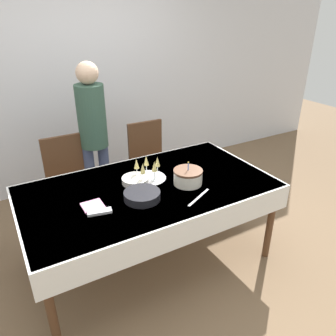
{
  "coord_description": "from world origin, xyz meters",
  "views": [
    {
      "loc": [
        -1.02,
        -2.09,
        2.05
      ],
      "look_at": [
        0.18,
        -0.0,
        0.87
      ],
      "focal_mm": 35.0,
      "sensor_mm": 36.0,
      "label": 1
    }
  ],
  "objects_px": {
    "dining_chair_far_right": "(150,161)",
    "plate_stack_dessert": "(135,180)",
    "birthday_cake": "(188,177)",
    "champagne_tray": "(148,170)",
    "person_standing": "(93,128)",
    "dining_chair_far_left": "(69,180)",
    "plate_stack_main": "(142,196)"
  },
  "relations": [
    {
      "from": "dining_chair_far_right",
      "to": "plate_stack_dessert",
      "type": "distance_m",
      "value": 0.97
    },
    {
      "from": "birthday_cake",
      "to": "champagne_tray",
      "type": "relative_size",
      "value": 0.82
    },
    {
      "from": "person_standing",
      "to": "dining_chair_far_right",
      "type": "bearing_deg",
      "value": -9.66
    },
    {
      "from": "champagne_tray",
      "to": "person_standing",
      "type": "bearing_deg",
      "value": 101.84
    },
    {
      "from": "dining_chair_far_right",
      "to": "champagne_tray",
      "type": "height_order",
      "value": "dining_chair_far_right"
    },
    {
      "from": "dining_chair_far_left",
      "to": "plate_stack_main",
      "type": "bearing_deg",
      "value": -73.15
    },
    {
      "from": "plate_stack_dessert",
      "to": "champagne_tray",
      "type": "bearing_deg",
      "value": 6.87
    },
    {
      "from": "dining_chair_far_right",
      "to": "champagne_tray",
      "type": "relative_size",
      "value": 3.26
    },
    {
      "from": "person_standing",
      "to": "champagne_tray",
      "type": "bearing_deg",
      "value": -78.16
    },
    {
      "from": "birthday_cake",
      "to": "champagne_tray",
      "type": "xyz_separation_m",
      "value": [
        -0.24,
        0.24,
        0.02
      ]
    },
    {
      "from": "plate_stack_main",
      "to": "person_standing",
      "type": "height_order",
      "value": "person_standing"
    },
    {
      "from": "dining_chair_far_left",
      "to": "champagne_tray",
      "type": "distance_m",
      "value": 0.97
    },
    {
      "from": "plate_stack_main",
      "to": "plate_stack_dessert",
      "type": "xyz_separation_m",
      "value": [
        0.06,
        0.26,
        -0.01
      ]
    },
    {
      "from": "champagne_tray",
      "to": "person_standing",
      "type": "height_order",
      "value": "person_standing"
    },
    {
      "from": "dining_chair_far_left",
      "to": "plate_stack_dessert",
      "type": "bearing_deg",
      "value": -64.02
    },
    {
      "from": "dining_chair_far_right",
      "to": "birthday_cake",
      "type": "xyz_separation_m",
      "value": [
        -0.15,
        -1.0,
        0.3
      ]
    },
    {
      "from": "birthday_cake",
      "to": "champagne_tray",
      "type": "bearing_deg",
      "value": 135.1
    },
    {
      "from": "dining_chair_far_right",
      "to": "plate_stack_dessert",
      "type": "height_order",
      "value": "dining_chair_far_right"
    },
    {
      "from": "champagne_tray",
      "to": "dining_chair_far_right",
      "type": "bearing_deg",
      "value": 62.65
    },
    {
      "from": "dining_chair_far_left",
      "to": "plate_stack_main",
      "type": "relative_size",
      "value": 3.41
    },
    {
      "from": "plate_stack_main",
      "to": "person_standing",
      "type": "distance_m",
      "value": 1.15
    },
    {
      "from": "champagne_tray",
      "to": "person_standing",
      "type": "distance_m",
      "value": 0.89
    },
    {
      "from": "plate_stack_main",
      "to": "person_standing",
      "type": "bearing_deg",
      "value": 89.53
    },
    {
      "from": "dining_chair_far_left",
      "to": "birthday_cake",
      "type": "distance_m",
      "value": 1.28
    },
    {
      "from": "plate_stack_main",
      "to": "plate_stack_dessert",
      "type": "bearing_deg",
      "value": 76.14
    },
    {
      "from": "champagne_tray",
      "to": "plate_stack_dessert",
      "type": "height_order",
      "value": "champagne_tray"
    },
    {
      "from": "dining_chair_far_left",
      "to": "plate_stack_main",
      "type": "height_order",
      "value": "dining_chair_far_left"
    },
    {
      "from": "birthday_cake",
      "to": "plate_stack_dessert",
      "type": "bearing_deg",
      "value": 148.38
    },
    {
      "from": "plate_stack_main",
      "to": "champagne_tray",
      "type": "bearing_deg",
      "value": 55.47
    },
    {
      "from": "dining_chair_far_left",
      "to": "person_standing",
      "type": "relative_size",
      "value": 0.58
    },
    {
      "from": "plate_stack_main",
      "to": "plate_stack_dessert",
      "type": "height_order",
      "value": "plate_stack_main"
    },
    {
      "from": "plate_stack_main",
      "to": "dining_chair_far_right",
      "type": "bearing_deg",
      "value": 60.64
    }
  ]
}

